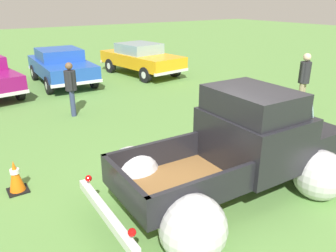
{
  "coord_description": "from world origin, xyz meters",
  "views": [
    {
      "loc": [
        -3.75,
        -3.83,
        3.37
      ],
      "look_at": [
        0.0,
        1.8,
        0.79
      ],
      "focal_mm": 35.84,
      "sensor_mm": 36.0,
      "label": 1
    }
  ],
  "objects_px": {
    "spectator_1": "(71,86)",
    "lane_cone_0": "(303,135)",
    "vintage_pickup_truck": "(241,153)",
    "show_car_2": "(61,65)",
    "show_car_3": "(141,58)",
    "lane_cone_1": "(16,176)",
    "spectator_0": "(304,78)"
  },
  "relations": [
    {
      "from": "vintage_pickup_truck",
      "to": "lane_cone_1",
      "type": "xyz_separation_m",
      "value": [
        -3.47,
        2.23,
        -0.45
      ]
    },
    {
      "from": "show_car_2",
      "to": "spectator_1",
      "type": "distance_m",
      "value": 4.33
    },
    {
      "from": "show_car_2",
      "to": "spectator_1",
      "type": "height_order",
      "value": "spectator_1"
    },
    {
      "from": "lane_cone_1",
      "to": "show_car_2",
      "type": "bearing_deg",
      "value": 67.22
    },
    {
      "from": "vintage_pickup_truck",
      "to": "lane_cone_1",
      "type": "bearing_deg",
      "value": 148.79
    },
    {
      "from": "show_car_2",
      "to": "lane_cone_1",
      "type": "distance_m",
      "value": 8.57
    },
    {
      "from": "vintage_pickup_truck",
      "to": "spectator_0",
      "type": "bearing_deg",
      "value": 26.75
    },
    {
      "from": "show_car_2",
      "to": "show_car_3",
      "type": "height_order",
      "value": "same"
    },
    {
      "from": "vintage_pickup_truck",
      "to": "spectator_1",
      "type": "height_order",
      "value": "vintage_pickup_truck"
    },
    {
      "from": "vintage_pickup_truck",
      "to": "show_car_3",
      "type": "distance_m",
      "value": 10.48
    },
    {
      "from": "vintage_pickup_truck",
      "to": "spectator_1",
      "type": "xyz_separation_m",
      "value": [
        -1.14,
        5.91,
        0.16
      ]
    },
    {
      "from": "spectator_1",
      "to": "show_car_3",
      "type": "bearing_deg",
      "value": 56.35
    },
    {
      "from": "spectator_0",
      "to": "spectator_1",
      "type": "xyz_separation_m",
      "value": [
        -6.27,
        3.5,
        -0.12
      ]
    },
    {
      "from": "lane_cone_0",
      "to": "vintage_pickup_truck",
      "type": "bearing_deg",
      "value": -168.61
    },
    {
      "from": "lane_cone_0",
      "to": "lane_cone_1",
      "type": "bearing_deg",
      "value": 164.46
    },
    {
      "from": "show_car_2",
      "to": "show_car_3",
      "type": "bearing_deg",
      "value": 88.43
    },
    {
      "from": "lane_cone_0",
      "to": "show_car_3",
      "type": "bearing_deg",
      "value": 84.89
    },
    {
      "from": "spectator_0",
      "to": "lane_cone_0",
      "type": "relative_size",
      "value": 2.86
    },
    {
      "from": "spectator_1",
      "to": "lane_cone_1",
      "type": "bearing_deg",
      "value": -106.66
    },
    {
      "from": "vintage_pickup_truck",
      "to": "spectator_1",
      "type": "bearing_deg",
      "value": 102.48
    },
    {
      "from": "vintage_pickup_truck",
      "to": "spectator_0",
      "type": "xyz_separation_m",
      "value": [
        5.14,
        2.41,
        0.28
      ]
    },
    {
      "from": "show_car_3",
      "to": "lane_cone_0",
      "type": "height_order",
      "value": "show_car_3"
    },
    {
      "from": "spectator_0",
      "to": "spectator_1",
      "type": "height_order",
      "value": "spectator_0"
    },
    {
      "from": "show_car_3",
      "to": "spectator_1",
      "type": "relative_size",
      "value": 2.78
    },
    {
      "from": "spectator_1",
      "to": "lane_cone_0",
      "type": "bearing_deg",
      "value": -39.17
    },
    {
      "from": "spectator_0",
      "to": "vintage_pickup_truck",
      "type": "bearing_deg",
      "value": -80.76
    },
    {
      "from": "show_car_2",
      "to": "lane_cone_1",
      "type": "bearing_deg",
      "value": -20.45
    },
    {
      "from": "spectator_0",
      "to": "lane_cone_1",
      "type": "xyz_separation_m",
      "value": [
        -8.6,
        -0.18,
        -0.73
      ]
    },
    {
      "from": "vintage_pickup_truck",
      "to": "spectator_0",
      "type": "height_order",
      "value": "vintage_pickup_truck"
    },
    {
      "from": "show_car_2",
      "to": "lane_cone_0",
      "type": "height_order",
      "value": "show_car_2"
    },
    {
      "from": "lane_cone_1",
      "to": "spectator_0",
      "type": "bearing_deg",
      "value": 1.19
    },
    {
      "from": "vintage_pickup_truck",
      "to": "show_car_3",
      "type": "xyz_separation_m",
      "value": [
        3.48,
        9.88,
        0.03
      ]
    }
  ]
}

